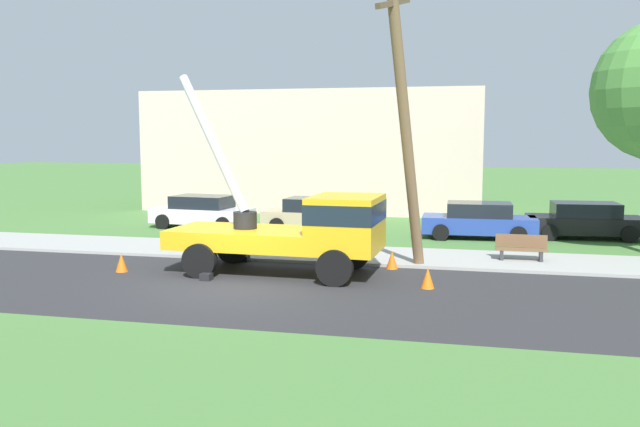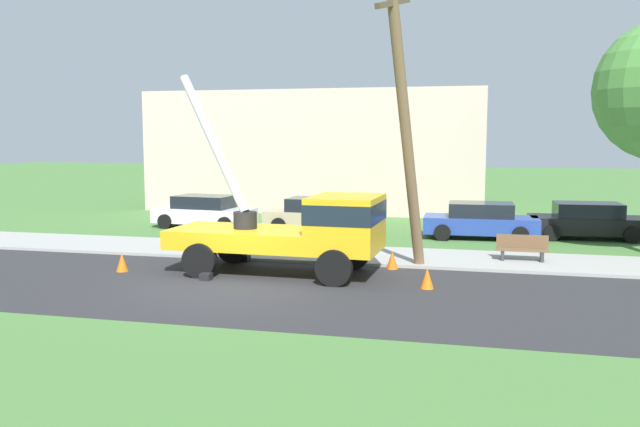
% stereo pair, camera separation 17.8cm
% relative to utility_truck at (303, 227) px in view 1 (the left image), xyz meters
% --- Properties ---
extents(ground_plane, '(120.00, 120.00, 0.00)m').
position_rel_utility_truck_xyz_m(ground_plane, '(-1.51, 9.96, -1.41)').
color(ground_plane, '#477538').
extents(road_asphalt, '(80.00, 7.31, 0.01)m').
position_rel_utility_truck_xyz_m(road_asphalt, '(-1.51, -2.04, -1.40)').
color(road_asphalt, '#2B2B2D').
rests_on(road_asphalt, ground).
extents(sidewalk_strip, '(80.00, 3.27, 0.10)m').
position_rel_utility_truck_xyz_m(sidewalk_strip, '(-1.51, 3.25, -1.36)').
color(sidewalk_strip, '#9E9E99').
rests_on(sidewalk_strip, ground).
extents(utility_truck, '(6.76, 3.21, 5.98)m').
position_rel_utility_truck_xyz_m(utility_truck, '(0.00, 0.00, 0.00)').
color(utility_truck, gold).
rests_on(utility_truck, ground).
extents(leaning_utility_pole, '(1.28, 2.92, 8.79)m').
position_rel_utility_truck_xyz_m(leaning_utility_pole, '(2.82, 0.94, 3.11)').
color(leaning_utility_pole, brown).
rests_on(leaning_utility_pole, ground).
extents(traffic_cone_ahead, '(0.36, 0.36, 0.56)m').
position_rel_utility_truck_xyz_m(traffic_cone_ahead, '(3.69, -0.96, -1.13)').
color(traffic_cone_ahead, orange).
rests_on(traffic_cone_ahead, ground).
extents(traffic_cone_behind, '(0.36, 0.36, 0.56)m').
position_rel_utility_truck_xyz_m(traffic_cone_behind, '(-5.38, -0.85, -1.13)').
color(traffic_cone_behind, orange).
rests_on(traffic_cone_behind, ground).
extents(traffic_cone_curbside, '(0.36, 0.36, 0.56)m').
position_rel_utility_truck_xyz_m(traffic_cone_curbside, '(2.44, 1.44, -1.13)').
color(traffic_cone_curbside, orange).
rests_on(traffic_cone_curbside, ground).
extents(parked_sedan_white, '(4.54, 2.27, 1.42)m').
position_rel_utility_truck_xyz_m(parked_sedan_white, '(-6.85, 8.67, -0.70)').
color(parked_sedan_white, silver).
rests_on(parked_sedan_white, ground).
extents(parked_sedan_tan, '(4.48, 2.16, 1.42)m').
position_rel_utility_truck_xyz_m(parked_sedan_tan, '(-1.68, 8.68, -0.70)').
color(parked_sedan_tan, tan).
rests_on(parked_sedan_tan, ground).
extents(parked_sedan_blue, '(4.45, 2.09, 1.42)m').
position_rel_utility_truck_xyz_m(parked_sedan_blue, '(5.03, 8.30, -0.70)').
color(parked_sedan_blue, '#263F99').
rests_on(parked_sedan_blue, ground).
extents(parked_sedan_black, '(4.49, 2.17, 1.42)m').
position_rel_utility_truck_xyz_m(parked_sedan_black, '(9.12, 9.25, -0.70)').
color(parked_sedan_black, black).
rests_on(parked_sedan_black, ground).
extents(park_bench, '(1.60, 0.45, 0.90)m').
position_rel_utility_truck_xyz_m(park_bench, '(6.34, 3.31, -0.95)').
color(park_bench, brown).
rests_on(park_bench, ground).
extents(lowrise_building_backdrop, '(18.00, 6.00, 6.40)m').
position_rel_utility_truck_xyz_m(lowrise_building_backdrop, '(-3.81, 17.34, 1.79)').
color(lowrise_building_backdrop, beige).
rests_on(lowrise_building_backdrop, ground).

